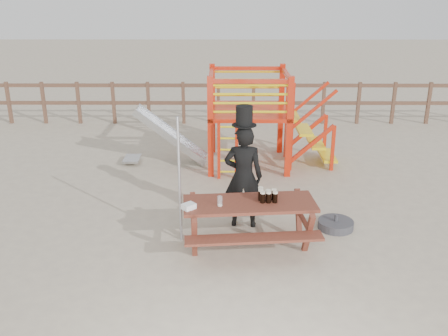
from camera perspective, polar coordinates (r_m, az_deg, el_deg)
ground at (r=7.97m, az=2.29°, el=-8.22°), size 60.00×60.00×0.00m
back_fence at (r=14.33m, az=1.37°, el=7.97°), size 15.09×0.09×1.20m
playground_fort at (r=10.93m, az=2.38°, el=5.84°), size 4.71×1.84×2.10m
picnic_table at (r=7.55m, az=2.90°, el=-5.85°), size 2.07×1.52×0.76m
man_with_hat at (r=8.07m, az=2.23°, el=-0.69°), size 0.66×0.46×2.04m
metal_pole at (r=7.56m, az=-5.11°, el=-1.50°), size 0.04×0.04×2.00m
parasol_base at (r=8.49m, az=12.64°, el=-6.31°), size 0.59×0.59×0.25m
paper_bag at (r=7.20m, az=-4.05°, el=-4.39°), size 0.23×0.22×0.08m
stout_pints at (r=7.45m, az=4.95°, el=-3.15°), size 0.28×0.26×0.17m
empty_glasses at (r=7.27m, az=-0.48°, el=-3.85°), size 0.07×0.07×0.15m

